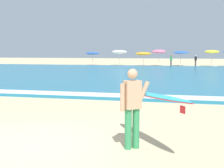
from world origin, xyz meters
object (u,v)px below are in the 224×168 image
beachgoer_near_row_mid (171,60)px  beach_umbrella_3 (159,51)px  surfer_with_board (143,101)px  beach_umbrella_4 (181,52)px  beach_umbrella_1 (119,52)px  beach_umbrella_5 (212,52)px  beach_umbrella_2 (143,54)px  beachgoer_near_row_left (196,60)px  beach_umbrella_0 (93,53)px

beachgoer_near_row_mid → beach_umbrella_3: bearing=141.6°
surfer_with_board → beachgoer_near_row_mid: 34.51m
surfer_with_board → beach_umbrella_4: 36.48m
beach_umbrella_1 → beach_umbrella_5: size_ratio=0.98×
beach_umbrella_2 → beachgoer_near_row_left: beach_umbrella_2 is taller
surfer_with_board → beach_umbrella_1: (-7.49, 35.42, 0.97)m
surfer_with_board → beach_umbrella_3: bearing=92.8°
beach_umbrella_5 → beachgoer_near_row_mid: size_ratio=1.49×
beachgoer_near_row_left → beachgoer_near_row_mid: same height
beachgoer_near_row_left → beach_umbrella_3: bearing=171.8°
beachgoer_near_row_left → surfer_with_board: bearing=-95.5°
beach_umbrella_3 → beach_umbrella_5: beach_umbrella_3 is taller
beach_umbrella_4 → beachgoer_near_row_left: size_ratio=1.40×
beach_umbrella_2 → beachgoer_near_row_mid: 4.14m
beach_umbrella_4 → beach_umbrella_2: bearing=-167.8°
beach_umbrella_3 → beachgoer_near_row_mid: 2.57m
beach_umbrella_0 → beachgoer_near_row_mid: bearing=-4.3°
beach_umbrella_5 → beachgoer_near_row_mid: bearing=-167.3°
surfer_with_board → beach_umbrella_0: beach_umbrella_0 is taller
beach_umbrella_4 → beachgoer_near_row_mid: bearing=-124.3°
beachgoer_near_row_left → beachgoer_near_row_mid: 3.40m
beach_umbrella_0 → beachgoer_near_row_mid: 11.68m
beachgoer_near_row_mid → beach_umbrella_0: bearing=175.7°
beach_umbrella_3 → beach_umbrella_4: bearing=9.9°
beach_umbrella_4 → beach_umbrella_5: 4.25m
beach_umbrella_2 → beach_umbrella_4: (5.29, 1.14, 0.16)m
beachgoer_near_row_left → beachgoer_near_row_mid: size_ratio=1.00×
beach_umbrella_0 → beach_umbrella_3: bearing=3.1°
surfer_with_board → beach_umbrella_1: beach_umbrella_1 is taller
beach_umbrella_3 → beachgoer_near_row_mid: beach_umbrella_3 is taller
beach_umbrella_3 → beach_umbrella_5: (7.29, -0.16, -0.03)m
beach_umbrella_1 → beachgoer_near_row_left: bearing=-1.3°
beach_umbrella_1 → beach_umbrella_3: (5.76, 0.48, 0.07)m
beach_umbrella_4 → beachgoer_near_row_left: 2.62m
beach_umbrella_2 → beachgoer_near_row_left: size_ratio=1.46×
beach_umbrella_2 → beachgoer_near_row_mid: beach_umbrella_2 is taller
beach_umbrella_0 → beach_umbrella_5: 17.13m
surfer_with_board → beach_umbrella_2: size_ratio=1.05×
beach_umbrella_4 → beachgoer_near_row_mid: size_ratio=1.40×
beach_umbrella_0 → beachgoer_near_row_left: bearing=-0.8°
beach_umbrella_1 → beach_umbrella_2: bearing=-1.9°
surfer_with_board → beachgoer_near_row_left: surfer_with_board is taller
beach_umbrella_2 → beach_umbrella_4: 5.41m
beach_umbrella_0 → surfer_with_board: bearing=-71.9°
beach_umbrella_4 → beach_umbrella_5: beach_umbrella_5 is taller
beach_umbrella_2 → beach_umbrella_5: (9.48, 0.45, 0.28)m
beach_umbrella_0 → beach_umbrella_2: beach_umbrella_2 is taller
surfer_with_board → beach_umbrella_1: 36.22m
surfer_with_board → beach_umbrella_2: (-3.92, 35.30, 0.73)m
beach_umbrella_3 → beachgoer_near_row_left: 5.30m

